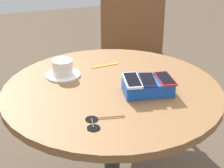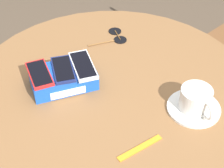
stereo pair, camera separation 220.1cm
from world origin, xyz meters
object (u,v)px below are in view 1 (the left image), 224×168
(saucer, at_px, (63,75))
(sunglasses, at_px, (95,123))
(lanyard_strap, at_px, (105,65))
(coffee_cup, at_px, (62,67))
(phone_white, at_px, (132,80))
(round_table, at_px, (112,113))
(phone_navy, at_px, (148,80))
(phone_box, at_px, (148,87))
(chair_near_window, at_px, (130,59))
(phone_red, at_px, (165,79))

(saucer, height_order, sunglasses, saucer)
(lanyard_strap, xyz_separation_m, sunglasses, (0.19, 0.47, 0.00))
(coffee_cup, relative_size, lanyard_strap, 0.90)
(phone_white, bearing_deg, round_table, -51.64)
(coffee_cup, xyz_separation_m, sunglasses, (-0.02, 0.42, -0.04))
(round_table, height_order, sunglasses, sunglasses)
(phone_white, distance_m, saucer, 0.35)
(coffee_cup, bearing_deg, sunglasses, 93.06)
(lanyard_strap, bearing_deg, phone_navy, 103.16)
(phone_box, height_order, saucer, phone_box)
(sunglasses, height_order, chair_near_window, chair_near_window)
(coffee_cup, bearing_deg, phone_navy, 135.86)
(phone_red, xyz_separation_m, phone_navy, (0.07, -0.01, -0.00))
(saucer, bearing_deg, phone_navy, 136.14)
(round_table, relative_size, phone_navy, 6.74)
(phone_box, bearing_deg, lanyard_strap, -76.23)
(phone_red, relative_size, phone_navy, 0.97)
(phone_red, height_order, chair_near_window, chair_near_window)
(round_table, bearing_deg, saucer, -48.34)
(phone_red, relative_size, lanyard_strap, 0.97)
(round_table, bearing_deg, phone_red, 151.86)
(phone_navy, bearing_deg, phone_white, -11.82)
(phone_box, distance_m, lanyard_strap, 0.33)
(phone_red, relative_size, phone_white, 0.89)
(round_table, height_order, phone_navy, phone_navy)
(lanyard_strap, bearing_deg, saucer, 12.71)
(chair_near_window, bearing_deg, phone_white, 69.23)
(phone_box, bearing_deg, phone_navy, 20.69)
(round_table, relative_size, phone_box, 4.36)
(phone_box, relative_size, phone_white, 1.41)
(sunglasses, distance_m, chair_near_window, 1.22)
(round_table, distance_m, chair_near_window, 0.93)
(phone_red, relative_size, sunglasses, 0.87)
(saucer, bearing_deg, coffee_cup, -92.59)
(saucer, xyz_separation_m, chair_near_window, (-0.57, -0.64, -0.25))
(chair_near_window, bearing_deg, round_table, 64.15)
(chair_near_window, bearing_deg, saucer, 48.59)
(phone_box, relative_size, chair_near_window, 0.23)
(phone_red, bearing_deg, phone_box, -12.57)
(phone_white, bearing_deg, sunglasses, 38.59)
(phone_box, height_order, chair_near_window, chair_near_window)
(round_table, xyz_separation_m, phone_box, (-0.12, 0.09, 0.14))
(phone_box, bearing_deg, saucer, -43.41)
(phone_white, height_order, chair_near_window, chair_near_window)
(coffee_cup, bearing_deg, chair_near_window, -131.52)
(phone_navy, relative_size, coffee_cup, 1.10)
(phone_white, bearing_deg, phone_red, 168.62)
(chair_near_window, bearing_deg, sunglasses, 62.91)
(coffee_cup, bearing_deg, saucer, 87.41)
(coffee_cup, bearing_deg, phone_white, 130.46)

